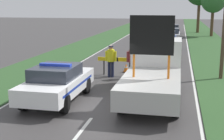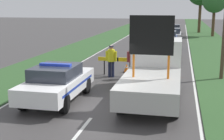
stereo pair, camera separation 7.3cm
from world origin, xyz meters
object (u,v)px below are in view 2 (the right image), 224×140
(police_car, at_px, (57,82))
(queued_car_sedan_silver, at_px, (172,34))
(work_truck, at_px, (154,70))
(queued_car_sedan_black, at_px, (173,30))
(pedestrian_civilian, at_px, (133,60))
(queued_car_van_white, at_px, (167,48))
(traffic_cone_near_police, at_px, (127,68))
(traffic_cone_centre_front, at_px, (175,72))
(police_officer, at_px, (111,58))
(queued_car_hatch_blue, at_px, (167,40))
(road_barrier, at_px, (129,61))
(roadside_tree_near_left, at_px, (215,0))

(police_car, distance_m, queued_car_sedan_silver, 23.46)
(work_truck, relative_size, queued_car_sedan_black, 1.41)
(pedestrian_civilian, bearing_deg, police_car, -110.64)
(pedestrian_civilian, xyz_separation_m, queued_car_van_white, (1.53, 6.30, -0.20))
(traffic_cone_near_police, height_order, queued_car_van_white, queued_car_van_white)
(work_truck, bearing_deg, queued_car_sedan_black, -90.88)
(pedestrian_civilian, distance_m, traffic_cone_centre_front, 2.49)
(police_officer, relative_size, queued_car_sedan_silver, 0.41)
(queued_car_hatch_blue, relative_size, queued_car_sedan_black, 0.91)
(queued_car_sedan_silver, bearing_deg, pedestrian_civilian, 85.19)
(queued_car_hatch_blue, bearing_deg, road_barrier, 82.24)
(queued_car_hatch_blue, bearing_deg, work_truck, 90.55)
(traffic_cone_near_police, relative_size, traffic_cone_centre_front, 0.88)
(traffic_cone_near_police, distance_m, queued_car_hatch_blue, 10.88)
(queued_car_hatch_blue, distance_m, queued_car_sedan_black, 12.33)
(queued_car_van_white, bearing_deg, pedestrian_civilian, 76.32)
(police_car, xyz_separation_m, queued_car_sedan_silver, (3.99, 23.12, -0.03))
(traffic_cone_near_police, bearing_deg, queued_car_hatch_blue, 80.10)
(pedestrian_civilian, relative_size, roadside_tree_near_left, 0.29)
(road_barrier, relative_size, queued_car_hatch_blue, 0.87)
(work_truck, distance_m, traffic_cone_near_police, 5.05)
(traffic_cone_near_police, xyz_separation_m, queued_car_sedan_silver, (2.15, 16.91, 0.50))
(pedestrian_civilian, distance_m, queued_car_sedan_black, 24.60)
(traffic_cone_centre_front, bearing_deg, road_barrier, -178.19)
(queued_car_sedan_silver, bearing_deg, roadside_tree_near_left, -126.29)
(queued_car_van_white, distance_m, queued_car_sedan_silver, 12.13)
(police_car, relative_size, queued_car_sedan_silver, 1.06)
(police_car, relative_size, queued_car_sedan_black, 1.02)
(road_barrier, relative_size, police_officer, 2.03)
(police_car, relative_size, queued_car_hatch_blue, 1.12)
(work_truck, height_order, road_barrier, work_truck)
(road_barrier, xyz_separation_m, police_officer, (-0.91, -0.53, 0.20))
(road_barrier, bearing_deg, queued_car_sedan_silver, 81.11)
(queued_car_sedan_silver, bearing_deg, traffic_cone_centre_front, 92.30)
(queued_car_sedan_silver, bearing_deg, police_officer, 81.41)
(pedestrian_civilian, distance_m, traffic_cone_near_police, 1.81)
(pedestrian_civilian, bearing_deg, traffic_cone_near_police, 118.19)
(queued_car_sedan_black, bearing_deg, police_officer, 83.72)
(police_officer, height_order, traffic_cone_centre_front, police_officer)
(road_barrier, xyz_separation_m, queued_car_hatch_blue, (1.58, 11.59, -0.02))
(police_officer, xyz_separation_m, traffic_cone_centre_front, (3.48, 0.61, -0.75))
(pedestrian_civilian, xyz_separation_m, traffic_cone_centre_front, (2.26, 0.71, -0.75))
(work_truck, relative_size, police_officer, 3.59)
(police_officer, bearing_deg, queued_car_van_white, -105.38)
(police_officer, distance_m, traffic_cone_near_police, 1.74)
(queued_car_hatch_blue, height_order, roadside_tree_near_left, roadside_tree_near_left)
(pedestrian_civilian, bearing_deg, queued_car_hatch_blue, 90.82)
(queued_car_sedan_black, bearing_deg, road_barrier, 85.74)
(road_barrier, relative_size, queued_car_van_white, 0.90)
(traffic_cone_centre_front, relative_size, queued_car_hatch_blue, 0.15)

